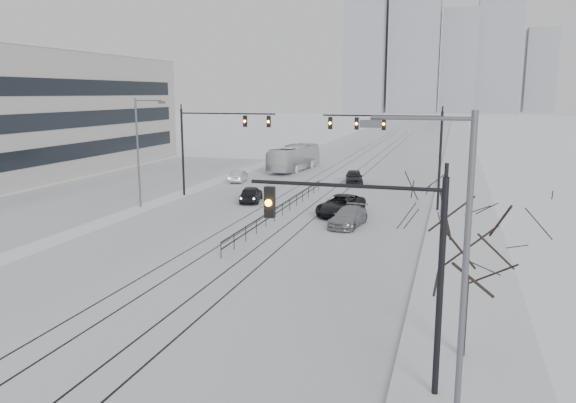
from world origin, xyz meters
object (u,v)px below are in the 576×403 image
Objects in this scene: bare_tree at (468,238)px; sedan_sb_outer at (239,176)px; sedan_sb_inner at (251,194)px; sedan_nb_front at (341,205)px; box_truck at (294,158)px; sedan_nb_far at (354,177)px; sedan_nb_right at (348,217)px; traffic_mast_near at (387,253)px.

sedan_sb_outer is (-22.69, 35.77, -3.86)m from bare_tree.
sedan_sb_inner is 9.04m from sedan_nb_front.
bare_tree is 0.55× the size of box_truck.
box_truck reaches higher than sedan_sb_inner.
bare_tree is 1.11× the size of sedan_nb_front.
sedan_sb_outer is 0.87× the size of sedan_nb_far.
sedan_nb_front reaches higher than sedan_nb_right.
sedan_nb_far is (6.94, 12.21, 0.03)m from sedan_sb_inner.
traffic_mast_near is at bearing 106.04° from sedan_sb_inner.
traffic_mast_near is 1.15× the size of bare_tree.
sedan_nb_right is (9.84, -6.57, -0.04)m from sedan_sb_inner.
traffic_mast_near is at bearing -90.55° from sedan_nb_far.
box_truck is at bearing 112.88° from bare_tree.
sedan_sb_outer is at bearing 122.39° from bare_tree.
traffic_mast_near reaches higher than sedan_nb_far.
traffic_mast_near is 22.97m from sedan_nb_right.
sedan_sb_outer is 0.34× the size of box_truck.
sedan_nb_far is at bearing -178.84° from sedan_sb_outer.
sedan_nb_right is at bearing 123.60° from sedan_sb_outer.
sedan_nb_front is at bearing -95.78° from sedan_nb_far.
sedan_nb_front is 1.26× the size of sedan_nb_far.
sedan_sb_inner is 0.96× the size of sedan_nb_far.
box_truck is (-17.08, 49.20, -3.02)m from traffic_mast_near.
sedan_sb_inner is at bearing 171.02° from sedan_nb_front.
sedan_nb_front is 1.19× the size of sedan_nb_right.
box_truck is (-10.55, 23.55, 0.77)m from sedan_nb_front.
sedan_sb_outer is 12.30m from sedan_nb_far.
box_truck is (-11.83, 27.18, 0.87)m from sedan_nb_right.
sedan_nb_front is (-6.53, 25.65, -3.80)m from traffic_mast_near.
sedan_nb_front is 3.85m from sedan_nb_right.
bare_tree is 1.32× the size of sedan_nb_right.
sedan_sb_inner is 20.72m from box_truck.
sedan_nb_front is 0.50× the size of box_truck.
traffic_mast_near is 41.77m from sedan_nb_far.
sedan_sb_outer is 10.94m from box_truck.
box_truck is at bearing -96.25° from sedan_sb_inner.
sedan_nb_front is at bearing 104.29° from traffic_mast_near.
bare_tree is 42.53m from sedan_sb_outer.
sedan_sb_inner reaches higher than sedan_nb_right.
sedan_nb_far reaches higher than sedan_sb_outer.
box_truck reaches higher than sedan_nb_far.
traffic_mast_near is at bearing 115.93° from box_truck.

